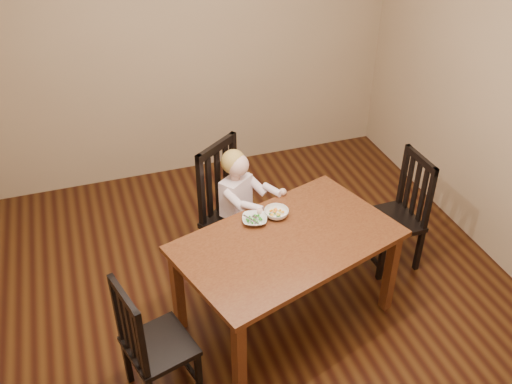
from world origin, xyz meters
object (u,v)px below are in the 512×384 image
object	(u,v)px
dining_table	(287,249)
bowl_peas	(255,220)
chair_left	(152,343)
toddler	(238,199)
bowl_veg	(276,213)
chair_right	(398,214)
chair_child	(233,212)

from	to	relation	value
dining_table	bowl_peas	world-z (taller)	bowl_peas
chair_left	bowl_peas	world-z (taller)	chair_left
toddler	bowl_veg	size ratio (longest dim) A/B	3.21
chair_left	chair_right	world-z (taller)	chair_right
chair_child	chair_left	world-z (taller)	chair_child
chair_child	toddler	bearing A→B (deg)	90.00
chair_right	bowl_veg	size ratio (longest dim) A/B	5.59
chair_child	bowl_peas	world-z (taller)	chair_child
dining_table	toddler	bearing A→B (deg)	102.89
dining_table	chair_left	xyz separation A→B (m)	(-0.99, -0.33, -0.20)
chair_child	bowl_veg	distance (m)	0.52
dining_table	bowl_veg	size ratio (longest dim) A/B	9.65
dining_table	chair_child	distance (m)	0.72
dining_table	bowl_veg	bearing A→B (deg)	86.58
chair_child	bowl_peas	distance (m)	0.50
dining_table	bowl_veg	distance (m)	0.28
toddler	bowl_veg	bearing A→B (deg)	76.39
bowl_peas	bowl_veg	bearing A→B (deg)	5.81
bowl_peas	bowl_veg	size ratio (longest dim) A/B	0.99
toddler	bowl_peas	bearing A→B (deg)	52.81
dining_table	chair_child	size ratio (longest dim) A/B	1.54
chair_left	chair_child	bearing A→B (deg)	125.54
chair_left	dining_table	bearing A→B (deg)	92.79
chair_child	chair_right	world-z (taller)	chair_child
dining_table	chair_child	world-z (taller)	chair_child
chair_child	dining_table	bearing A→B (deg)	67.99
dining_table	chair_right	distance (m)	1.12
dining_table	chair_right	xyz separation A→B (m)	(1.06, 0.32, -0.18)
bowl_veg	dining_table	bearing A→B (deg)	-93.42
chair_left	bowl_veg	size ratio (longest dim) A/B	5.38
chair_left	chair_right	distance (m)	2.15
chair_right	toddler	bearing A→B (deg)	73.80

